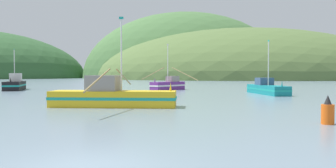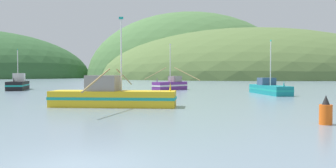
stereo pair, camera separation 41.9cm
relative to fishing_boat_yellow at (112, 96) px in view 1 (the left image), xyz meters
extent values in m
plane|color=slate|center=(1.92, -17.72, -0.85)|extent=(600.00, 600.00, 0.00)
ellipsoid|color=#516B38|center=(48.05, 154.61, -0.85)|extent=(156.70, 125.36, 52.21)
ellipsoid|color=#47703D|center=(17.51, 177.52, -0.85)|extent=(121.70, 97.36, 78.00)
ellipsoid|color=#2D562D|center=(94.15, 208.84, -0.85)|extent=(101.15, 80.92, 48.22)
cube|color=gold|center=(0.12, -0.01, -0.21)|extent=(10.18, 3.29, 1.28)
cube|color=teal|center=(0.12, -0.01, -0.15)|extent=(10.28, 3.32, 0.23)
cone|color=gold|center=(4.71, -0.40, 0.78)|extent=(0.22, 0.22, 0.70)
cube|color=gray|center=(-0.73, 0.06, 1.06)|extent=(2.59, 2.36, 1.25)
cylinder|color=silver|center=(0.77, -0.07, 3.29)|extent=(0.12, 0.12, 5.72)
cube|color=teal|center=(0.77, -0.07, 6.27)|extent=(0.36, 0.06, 0.20)
cylinder|color=#997F4C|center=(0.49, 4.36, 1.45)|extent=(0.65, 6.33, 1.56)
cylinder|color=#997F4C|center=(-0.25, -4.38, 1.45)|extent=(0.65, 6.33, 1.56)
cube|color=#147F84|center=(17.66, 16.55, -0.27)|extent=(3.04, 9.48, 1.16)
cube|color=teal|center=(17.66, 16.55, -0.21)|extent=(3.07, 9.58, 0.21)
cone|color=#147F84|center=(18.08, 12.28, 0.66)|extent=(0.22, 0.22, 0.70)
cube|color=#334C6B|center=(17.56, 17.53, 0.79)|extent=(2.06, 2.19, 0.96)
cylinder|color=silver|center=(17.69, 16.23, 3.12)|extent=(0.12, 0.12, 5.61)
cube|color=teal|center=(17.69, 16.23, 6.04)|extent=(0.07, 0.36, 0.20)
cube|color=black|center=(-20.03, 28.22, -0.15)|extent=(4.49, 8.73, 1.41)
cube|color=teal|center=(-20.03, 28.22, -0.08)|extent=(4.54, 8.82, 0.25)
cone|color=black|center=(-19.04, 24.49, 0.91)|extent=(0.24, 0.24, 0.70)
cube|color=silver|center=(-20.29, 29.19, 1.22)|extent=(2.12, 2.07, 1.33)
cylinder|color=silver|center=(-20.00, 28.09, 3.09)|extent=(0.12, 0.12, 5.07)
cube|color=teal|center=(-20.00, 28.09, 5.74)|extent=(0.12, 0.36, 0.20)
cube|color=#6B2D84|center=(4.89, 27.74, -0.19)|extent=(5.80, 6.32, 1.33)
cube|color=white|center=(4.89, 27.74, -0.12)|extent=(5.85, 6.38, 0.24)
cone|color=#6B2D84|center=(2.83, 25.37, 0.83)|extent=(0.28, 0.28, 0.70)
cube|color=gray|center=(5.68, 28.66, 0.95)|extent=(2.32, 2.36, 0.94)
cylinder|color=silver|center=(4.88, 27.74, 3.44)|extent=(0.12, 0.12, 5.91)
cube|color=white|center=(4.88, 27.74, 6.51)|extent=(0.26, 0.29, 0.20)
cylinder|color=#997F4C|center=(7.46, 25.52, 1.78)|extent=(3.93, 3.42, 2.12)
cylinder|color=#997F4C|center=(2.31, 29.97, 1.78)|extent=(3.93, 3.42, 2.12)
cylinder|color=#E55914|center=(12.80, -9.66, -0.33)|extent=(0.66, 0.66, 1.05)
cone|color=black|center=(12.80, -9.66, 0.45)|extent=(0.39, 0.39, 0.50)
camera|label=1|loc=(4.11, -27.40, 1.83)|focal=36.38mm
camera|label=2|loc=(4.53, -27.40, 1.83)|focal=36.38mm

